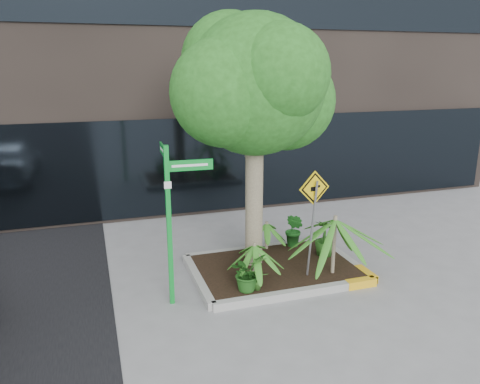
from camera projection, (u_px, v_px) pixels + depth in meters
name	position (u px, v px, depth m)	size (l,w,h in m)	color
ground	(271.00, 280.00, 9.13)	(80.00, 80.00, 0.00)	gray
planter	(277.00, 268.00, 9.42)	(3.35, 2.36, 0.15)	#9E9E99
tree	(255.00, 85.00, 8.65)	(3.37, 2.99, 5.06)	gray
palm_front	(335.00, 219.00, 8.82)	(1.31, 1.31, 1.46)	gray
palm_left	(254.00, 245.00, 8.62)	(0.84, 0.84, 0.93)	gray
palm_back	(267.00, 224.00, 10.15)	(0.70, 0.70, 0.78)	gray
shrub_a	(247.00, 272.00, 8.33)	(0.61, 0.61, 0.68)	#1C4E16
shrub_b	(325.00, 238.00, 9.84)	(0.44, 0.44, 0.78)	#275D1C
shrub_c	(258.00, 272.00, 8.35)	(0.35, 0.35, 0.66)	#306A21
shrub_d	(294.00, 230.00, 10.30)	(0.43, 0.43, 0.78)	#195719
street_sign_post	(171.00, 208.00, 7.86)	(0.83, 0.82, 2.81)	#0D952C
cattle_sign	(313.00, 207.00, 8.54)	(0.64, 0.25, 2.08)	slate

